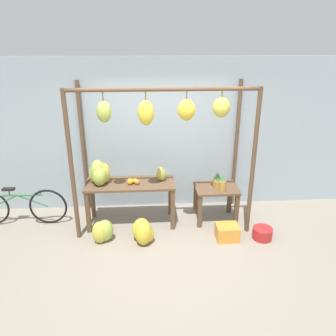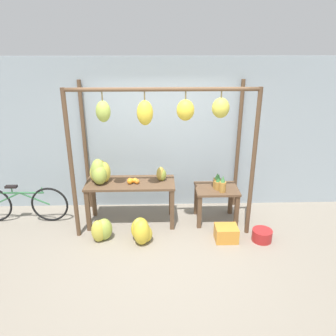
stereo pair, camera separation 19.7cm
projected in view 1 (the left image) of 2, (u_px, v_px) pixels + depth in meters
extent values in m
plane|color=gray|center=(166.00, 251.00, 5.07)|extent=(20.00, 20.00, 0.00)
cube|color=#99A8B2|center=(161.00, 136.00, 6.05)|extent=(8.00, 0.08, 2.80)
cylinder|color=brown|center=(72.00, 169.00, 4.99)|extent=(0.07, 0.07, 2.42)
cylinder|color=brown|center=(253.00, 165.00, 5.17)|extent=(0.07, 0.07, 2.42)
cylinder|color=brown|center=(83.00, 149.00, 5.95)|extent=(0.07, 0.07, 2.42)
cylinder|color=brown|center=(236.00, 145.00, 6.12)|extent=(0.07, 0.07, 2.42)
cylinder|color=brown|center=(164.00, 89.00, 4.66)|extent=(2.83, 0.06, 0.06)
cylinder|color=brown|center=(103.00, 97.00, 4.64)|extent=(0.02, 0.02, 0.13)
ellipsoid|color=#9EB247|center=(104.00, 112.00, 4.72)|extent=(0.21, 0.19, 0.31)
cylinder|color=brown|center=(146.00, 96.00, 4.67)|extent=(0.02, 0.02, 0.12)
ellipsoid|color=gold|center=(146.00, 113.00, 4.76)|extent=(0.24, 0.21, 0.37)
cylinder|color=brown|center=(187.00, 95.00, 4.71)|extent=(0.02, 0.02, 0.11)
ellipsoid|color=gold|center=(186.00, 110.00, 4.79)|extent=(0.26, 0.23, 0.31)
cylinder|color=brown|center=(222.00, 94.00, 4.74)|extent=(0.02, 0.02, 0.09)
ellipsoid|color=gold|center=(221.00, 108.00, 4.81)|extent=(0.26, 0.23, 0.30)
cube|color=brown|center=(130.00, 184.00, 5.60)|extent=(1.52, 0.62, 0.04)
cube|color=brown|center=(88.00, 212.00, 5.45)|extent=(0.07, 0.07, 0.74)
cube|color=brown|center=(173.00, 210.00, 5.54)|extent=(0.07, 0.07, 0.74)
cube|color=brown|center=(93.00, 198.00, 5.93)|extent=(0.07, 0.07, 0.74)
cube|color=brown|center=(170.00, 196.00, 6.02)|extent=(0.07, 0.07, 0.74)
cube|color=brown|center=(216.00, 188.00, 5.75)|extent=(0.74, 0.59, 0.04)
cube|color=brown|center=(200.00, 211.00, 5.62)|extent=(0.07, 0.07, 0.60)
cube|color=brown|center=(236.00, 210.00, 5.66)|extent=(0.07, 0.07, 0.60)
cube|color=brown|center=(196.00, 199.00, 6.08)|extent=(0.07, 0.07, 0.60)
cube|color=brown|center=(230.00, 198.00, 6.12)|extent=(0.07, 0.07, 0.60)
ellipsoid|color=gold|center=(104.00, 173.00, 5.52)|extent=(0.23, 0.25, 0.36)
ellipsoid|color=yellow|center=(101.00, 172.00, 5.53)|extent=(0.29, 0.29, 0.38)
ellipsoid|color=gold|center=(95.00, 174.00, 5.54)|extent=(0.28, 0.29, 0.32)
ellipsoid|color=#9EB247|center=(98.00, 172.00, 5.46)|extent=(0.24, 0.27, 0.43)
ellipsoid|color=#9EB247|center=(100.00, 176.00, 5.42)|extent=(0.29, 0.31, 0.33)
sphere|color=orange|center=(137.00, 182.00, 5.51)|extent=(0.08, 0.08, 0.08)
sphere|color=orange|center=(130.00, 181.00, 5.54)|extent=(0.09, 0.09, 0.09)
sphere|color=orange|center=(130.00, 181.00, 5.58)|extent=(0.07, 0.07, 0.07)
sphere|color=orange|center=(132.00, 181.00, 5.53)|extent=(0.09, 0.09, 0.09)
sphere|color=orange|center=(130.00, 182.00, 5.49)|extent=(0.09, 0.09, 0.09)
sphere|color=orange|center=(135.00, 181.00, 5.54)|extent=(0.09, 0.09, 0.09)
cylinder|color=#B27F38|center=(217.00, 183.00, 5.72)|extent=(0.13, 0.13, 0.17)
cone|color=#428442|center=(217.00, 175.00, 5.67)|extent=(0.09, 0.09, 0.10)
cylinder|color=#B27F38|center=(218.00, 185.00, 5.67)|extent=(0.13, 0.13, 0.15)
cone|color=#337538|center=(218.00, 177.00, 5.61)|extent=(0.09, 0.09, 0.14)
cylinder|color=#B27F38|center=(222.00, 186.00, 5.57)|extent=(0.11, 0.11, 0.18)
cone|color=#428442|center=(223.00, 178.00, 5.52)|extent=(0.08, 0.08, 0.11)
ellipsoid|color=#9EB247|center=(105.00, 231.00, 5.27)|extent=(0.36, 0.35, 0.37)
ellipsoid|color=gold|center=(101.00, 231.00, 5.29)|extent=(0.19, 0.21, 0.33)
ellipsoid|color=gold|center=(99.00, 232.00, 5.20)|extent=(0.23, 0.20, 0.38)
ellipsoid|color=gold|center=(147.00, 234.00, 5.24)|extent=(0.33, 0.33, 0.29)
ellipsoid|color=yellow|center=(141.00, 229.00, 5.28)|extent=(0.39, 0.38, 0.39)
ellipsoid|color=gold|center=(140.00, 230.00, 5.24)|extent=(0.25, 0.26, 0.41)
ellipsoid|color=gold|center=(143.00, 233.00, 5.16)|extent=(0.34, 0.36, 0.42)
cube|color=orange|center=(227.00, 232.00, 5.34)|extent=(0.36, 0.31, 0.25)
cylinder|color=#AD2323|center=(262.00, 233.00, 5.36)|extent=(0.32, 0.32, 0.19)
torus|color=black|center=(48.00, 207.00, 5.73)|extent=(0.66, 0.05, 0.66)
cylinder|color=#337042|center=(17.00, 195.00, 5.62)|extent=(0.84, 0.04, 0.03)
cylinder|color=#337042|center=(4.00, 202.00, 5.65)|extent=(0.51, 0.04, 0.26)
cylinder|color=#337042|center=(33.00, 201.00, 5.67)|extent=(0.51, 0.04, 0.26)
cylinder|color=#337042|center=(9.00, 193.00, 5.59)|extent=(0.02, 0.02, 0.10)
cube|color=black|center=(9.00, 189.00, 5.57)|extent=(0.20, 0.08, 0.04)
cylinder|color=#337042|center=(40.00, 192.00, 5.62)|extent=(0.02, 0.02, 0.10)
ellipsoid|color=#B2993D|center=(161.00, 174.00, 5.62)|extent=(0.21, 0.20, 0.25)
ellipsoid|color=#93A33D|center=(162.00, 175.00, 5.63)|extent=(0.18, 0.18, 0.21)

